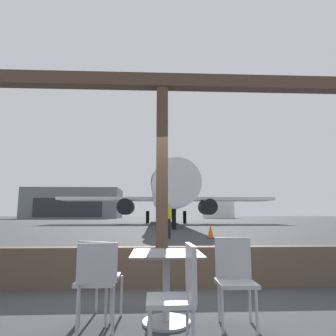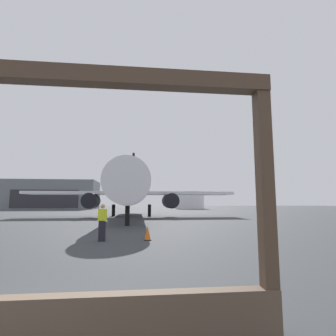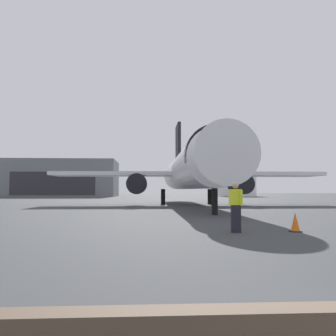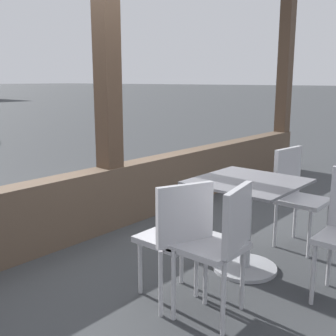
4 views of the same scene
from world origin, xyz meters
name	(u,v)px [view 4 (image 4 of 4)]	position (x,y,z in m)	size (l,w,h in m)	color
window_frame	(108,102)	(0.00, 0.00, 1.30)	(8.13, 0.24, 3.68)	brown
dining_table	(247,219)	(0.01, -1.60, 0.44)	(0.78, 0.78, 0.75)	slate
cafe_chair_window_left	(221,239)	(-0.71, -1.83, 0.54)	(0.45, 0.45, 0.89)	#B2B2B7
cafe_chair_window_right	(296,189)	(0.77, -1.67, 0.54)	(0.43, 0.43, 0.91)	#B2B2B7
cafe_chair_aisle_left	(178,232)	(-0.76, -1.52, 0.53)	(0.50, 0.50, 0.88)	#B2B2B7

